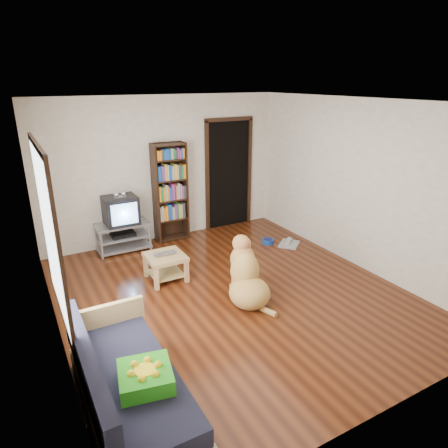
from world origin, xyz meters
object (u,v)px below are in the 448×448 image
green_cushion (145,377)px  laptop (166,255)px  crt_tv (120,210)px  coffee_table (166,262)px  sofa (127,389)px  tv_stand (123,236)px  bookshelf (170,187)px  dog_bowl (268,241)px  grey_rag (289,244)px  dog (246,277)px

green_cushion → laptop: bearing=76.8°
crt_tv → coffee_table: (0.26, -1.41, -0.46)m
crt_tv → sofa: (-0.97, -3.65, -0.48)m
tv_stand → coffee_table: bearing=-79.6°
laptop → bookshelf: size_ratio=0.19×
dog_bowl → tv_stand: 2.60m
bookshelf → laptop: bearing=-114.6°
green_cushion → dog_bowl: size_ratio=1.99×
tv_stand → crt_tv: bearing=90.0°
tv_stand → crt_tv: crt_tv is taller
laptop → bookshelf: (0.69, 1.51, 0.59)m
crt_tv → grey_rag: bearing=-24.9°
tv_stand → dog: 2.65m
tv_stand → dog: bearing=-67.5°
coffee_table → green_cushion: bearing=-114.4°
crt_tv → tv_stand: bearing=-90.0°
tv_stand → crt_tv: size_ratio=1.55×
grey_rag → coffee_table: bearing=-176.3°
grey_rag → coffee_table: 2.46m
green_cushion → dog: 2.33m
grey_rag → tv_stand: size_ratio=0.44×
crt_tv → bookshelf: 0.99m
dog_bowl → coffee_table: bearing=-169.2°
bookshelf → sofa: size_ratio=1.00×
laptop → dog: bearing=-48.6°
grey_rag → bookshelf: bookshelf is taller
crt_tv → coffee_table: bearing=-79.8°
tv_stand → bookshelf: (0.95, 0.09, 0.73)m
coffee_table → grey_rag: bearing=3.7°
coffee_table → dog_bowl: bearing=10.8°
crt_tv → bookshelf: (0.95, 0.07, 0.26)m
crt_tv → bookshelf: bookshelf is taller
dog → tv_stand: bearing=112.5°
laptop → dog_bowl: laptop is taller
sofa → dog: dog is taller
dog_bowl → bookshelf: (-1.45, 1.08, 0.96)m
dog → crt_tv: bearing=112.3°
sofa → dog: size_ratio=1.66×
dog_bowl → sofa: sofa is taller
sofa → dog: (1.99, 1.18, 0.06)m
crt_tv → bookshelf: size_ratio=0.32×
tv_stand → bookshelf: size_ratio=0.50×
dog_bowl → tv_stand: bearing=157.7°
tv_stand → green_cushion: bearing=-102.5°
sofa → dog_bowl: bearing=38.2°
sofa → coffee_table: sofa is taller
laptop → sofa: (-1.23, -2.21, -0.15)m
grey_rag → sofa: 4.39m
grey_rag → tv_stand: (-2.70, 1.23, 0.25)m
crt_tv → sofa: crt_tv is taller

